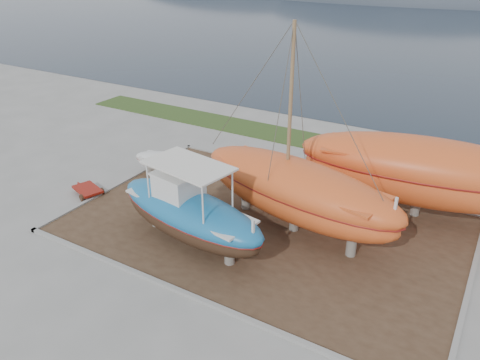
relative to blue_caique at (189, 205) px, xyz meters
The scene contains 10 objects.
ground 3.05m from the blue_caique, 22.09° to the right, with size 140.00×140.00×0.00m, color gray.
dirt_patch 4.28m from the blue_caique, 55.88° to the left, with size 18.00×12.00×0.06m, color #422D1E.
curb_frame 4.26m from the blue_caique, 55.88° to the left, with size 18.60×12.60×0.15m, color gray, non-canonical shape.
grass_strip 14.92m from the blue_caique, 81.74° to the left, with size 44.00×3.00×0.08m, color #284219.
sea 69.20m from the blue_caique, 88.24° to the left, with size 260.00×100.00×0.04m, color #192532, non-canonical shape.
blue_caique is the anchor object (origin of this frame).
white_dinghy 7.54m from the blue_caique, 136.22° to the left, with size 4.27×1.60×1.28m, color silver, non-canonical shape.
orange_sailboat 5.62m from the blue_caique, 44.27° to the left, with size 10.58×3.12×9.43m, color #D85321, non-canonical shape.
orange_bare_hull 11.23m from the blue_caique, 43.85° to the left, with size 11.97×3.59×3.92m, color #D85321, non-canonical shape.
red_trailer 7.96m from the blue_caique, behind, with size 2.56×1.28×0.36m, color maroon, non-canonical shape.
Camera 1 is at (8.89, -13.21, 11.88)m, focal length 35.00 mm.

